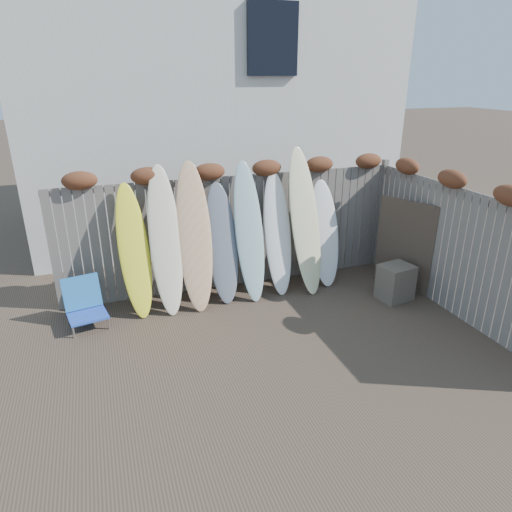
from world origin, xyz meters
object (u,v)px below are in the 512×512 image
object	(u,v)px
lattice_panel	(405,246)
surfboard_0	(134,251)
beach_chair	(85,304)
wooden_crate	(395,282)

from	to	relation	value
lattice_panel	surfboard_0	bearing A→B (deg)	146.98
beach_chair	surfboard_0	world-z (taller)	surfboard_0
lattice_panel	beach_chair	bearing A→B (deg)	150.23
beach_chair	lattice_panel	distance (m)	5.38
wooden_crate	lattice_panel	world-z (taller)	lattice_panel
wooden_crate	beach_chair	bearing A→B (deg)	170.24
beach_chair	lattice_panel	bearing A→B (deg)	-5.39
lattice_panel	wooden_crate	bearing A→B (deg)	-160.77
wooden_crate	lattice_panel	size ratio (longest dim) A/B	0.38
lattice_panel	surfboard_0	size ratio (longest dim) A/B	0.75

